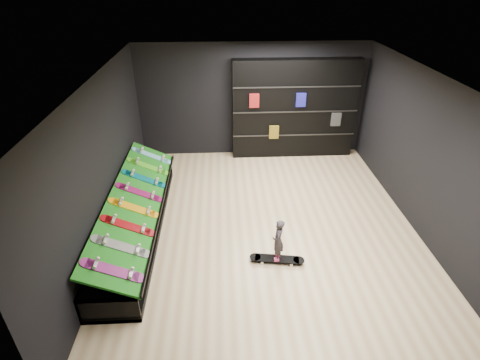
{
  "coord_description": "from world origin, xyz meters",
  "views": [
    {
      "loc": [
        -0.83,
        -6.08,
        4.65
      ],
      "look_at": [
        -0.5,
        0.2,
        1.0
      ],
      "focal_mm": 28.0,
      "sensor_mm": 36.0,
      "label": 1
    }
  ],
  "objects_px": {
    "floor_skateboard": "(277,260)",
    "child": "(278,248)",
    "back_shelving": "(294,109)",
    "display_rack": "(137,221)"
  },
  "relations": [
    {
      "from": "back_shelving",
      "to": "floor_skateboard",
      "type": "distance_m",
      "value": 4.66
    },
    {
      "from": "back_shelving",
      "to": "child",
      "type": "distance_m",
      "value": 4.59
    },
    {
      "from": "display_rack",
      "to": "child",
      "type": "xyz_separation_m",
      "value": [
        2.65,
        -1.05,
        0.08
      ]
    },
    {
      "from": "floor_skateboard",
      "to": "child",
      "type": "xyz_separation_m",
      "value": [
        0.0,
        0.0,
        0.29
      ]
    },
    {
      "from": "floor_skateboard",
      "to": "back_shelving",
      "type": "bearing_deg",
      "value": 85.97
    },
    {
      "from": "display_rack",
      "to": "floor_skateboard",
      "type": "bearing_deg",
      "value": -21.63
    },
    {
      "from": "display_rack",
      "to": "floor_skateboard",
      "type": "distance_m",
      "value": 2.85
    },
    {
      "from": "display_rack",
      "to": "child",
      "type": "bearing_deg",
      "value": -21.63
    },
    {
      "from": "display_rack",
      "to": "child",
      "type": "height_order",
      "value": "child"
    },
    {
      "from": "back_shelving",
      "to": "floor_skateboard",
      "type": "xyz_separation_m",
      "value": [
        -1.01,
        -4.37,
        -1.26
      ]
    }
  ]
}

